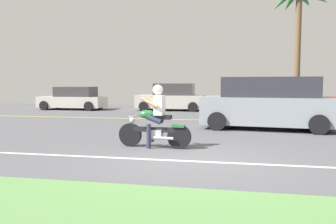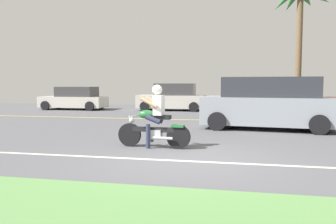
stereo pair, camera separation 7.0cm
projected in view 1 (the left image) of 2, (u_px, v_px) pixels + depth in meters
The scene contains 9 objects.
ground at pixel (204, 139), 10.34m from camera, with size 56.00×30.00×0.04m, color #545459.
lane_line_near at pixel (189, 161), 7.25m from camera, with size 50.40×0.12×0.01m, color silver.
lane_line_far at pixel (216, 120), 15.32m from camera, with size 50.40×0.12×0.01m, color yellow.
motorcyclist at pixel (155, 121), 8.74m from camera, with size 1.90×0.62×1.59m.
suv_nearby at pixel (268, 104), 12.36m from camera, with size 4.82×2.55×1.84m.
parked_car_0 at pixel (73, 99), 21.62m from camera, with size 4.04×1.84×1.42m.
parked_car_1 at pixel (172, 98), 20.95m from camera, with size 4.07×1.99×1.62m.
parked_car_2 at pixel (271, 100), 19.91m from camera, with size 4.39×2.03×1.46m.
palm_tree_0 at pixel (298, 3), 20.97m from camera, with size 3.72×3.63×7.76m.
Camera 1 is at (1.01, -7.24, 1.62)m, focal length 37.19 mm.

